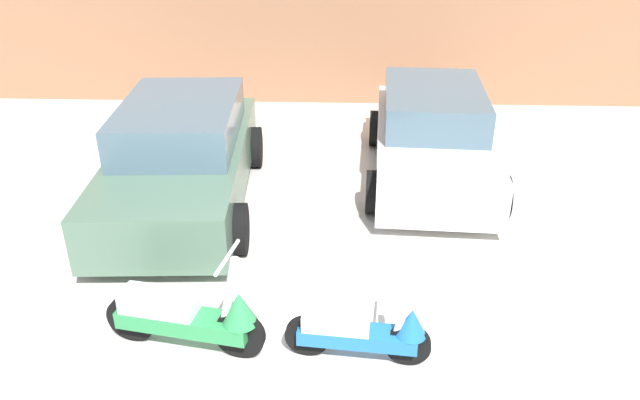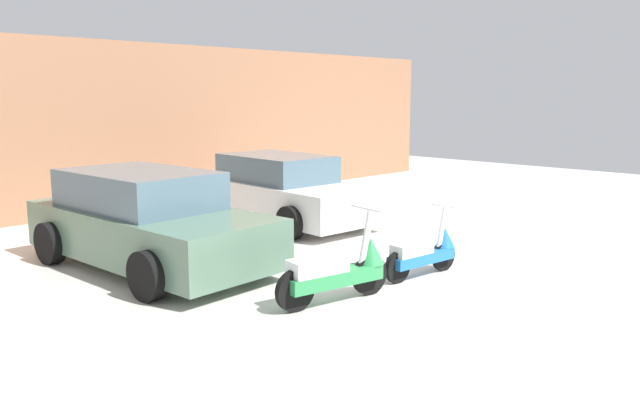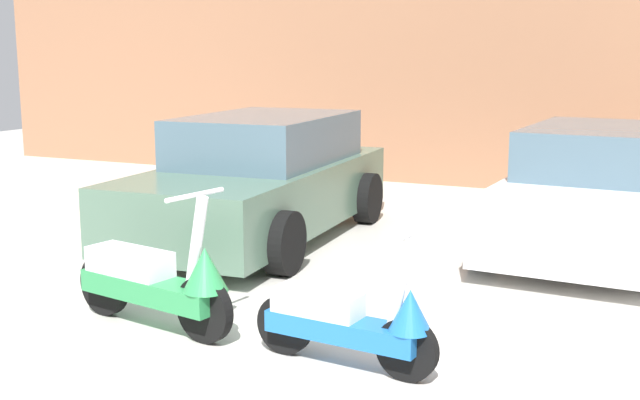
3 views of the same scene
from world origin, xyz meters
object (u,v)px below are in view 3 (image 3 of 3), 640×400
Objects in this scene: scooter_front_left at (158,280)px; scooter_front_right at (351,320)px; car_rear_left at (260,180)px; car_rear_center at (595,192)px.

scooter_front_left reaches higher than scooter_front_right.
scooter_front_left is 0.38× the size of car_rear_left.
car_rear_center reaches higher than scooter_front_left.
car_rear_center is at bearing 102.82° from car_rear_left.
scooter_front_right is at bearing -11.85° from car_rear_center.
scooter_front_right is 0.35× the size of car_rear_center.
car_rear_center is (2.67, 3.96, 0.23)m from scooter_front_left.
scooter_front_left is at bearing 11.24° from car_rear_left.
scooter_front_left is 3.08m from car_rear_left.
scooter_front_left is 0.40× the size of car_rear_center.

